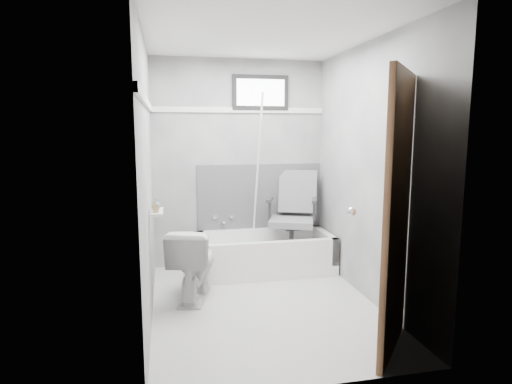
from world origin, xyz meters
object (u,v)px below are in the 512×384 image
object	(u,v)px
toilet	(193,263)
office_chair	(292,215)
soap_bottle_b	(156,204)
bathtub	(265,253)
door	(457,223)
soap_bottle_a	(156,206)

from	to	relation	value
toilet	office_chair	bearing A→B (deg)	-134.38
soap_bottle_b	office_chair	bearing A→B (deg)	30.51
toilet	soap_bottle_b	size ratio (longest dim) A/B	6.97
bathtub	door	size ratio (longest dim) A/B	0.75
soap_bottle_b	toilet	bearing A→B (deg)	31.61
door	soap_bottle_a	world-z (taller)	door
bathtub	office_chair	world-z (taller)	office_chair
door	soap_bottle_a	distance (m)	2.29
office_chair	soap_bottle_b	xyz separation A→B (m)	(-1.49, -0.88, 0.34)
soap_bottle_a	soap_bottle_b	bearing A→B (deg)	90.00
toilet	soap_bottle_b	bearing A→B (deg)	47.02
bathtub	soap_bottle_a	distance (m)	1.70
soap_bottle_b	door	bearing A→B (deg)	-35.71
office_chair	soap_bottle_b	distance (m)	1.77
door	soap_bottle_a	xyz separation A→B (m)	(-1.92, 1.24, -0.03)
office_chair	soap_bottle_a	bearing A→B (deg)	-125.19
toilet	soap_bottle_b	distance (m)	0.72
toilet	soap_bottle_a	size ratio (longest dim) A/B	6.69
soap_bottle_b	bathtub	bearing A→B (deg)	35.34
office_chair	door	xyz separation A→B (m)	(0.43, -2.26, 0.38)
office_chair	soap_bottle_a	world-z (taller)	office_chair
toilet	door	bearing A→B (deg)	150.82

